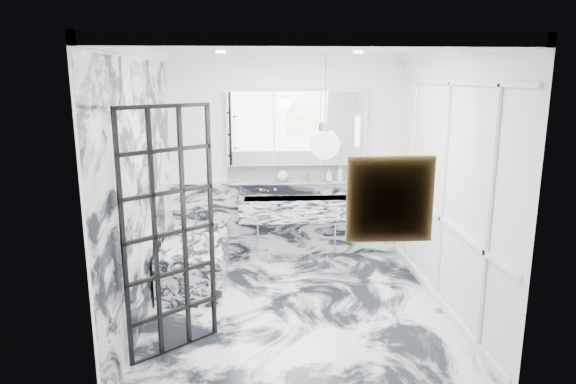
{
  "coord_description": "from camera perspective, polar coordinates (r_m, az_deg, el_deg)",
  "views": [
    {
      "loc": [
        -0.42,
        -5.24,
        2.51
      ],
      "look_at": [
        -0.05,
        0.5,
        1.21
      ],
      "focal_mm": 32.0,
      "sensor_mm": 36.0,
      "label": 1
    }
  ],
  "objects": [
    {
      "name": "soap_bottle_c",
      "position": [
        7.2,
        6.88,
        1.84
      ],
      "size": [
        0.13,
        0.13,
        0.14
      ],
      "primitive_type": "imported",
      "rotation": [
        0.0,
        0.0,
        -0.31
      ],
      "color": "silver",
      "rests_on": "ledge"
    },
    {
      "name": "soap_bottle_a",
      "position": [
        7.17,
        5.8,
        2.11
      ],
      "size": [
        0.1,
        0.1,
        0.21
      ],
      "primitive_type": "imported",
      "rotation": [
        0.0,
        0.0,
        0.38
      ],
      "color": "#8C5919",
      "rests_on": "ledge"
    },
    {
      "name": "sconce_left",
      "position": [
        6.91,
        -5.79,
        6.63
      ],
      "size": [
        0.07,
        0.07,
        0.4
      ],
      "primitive_type": "cylinder",
      "color": "white",
      "rests_on": "mirror_cabinet"
    },
    {
      "name": "flower_vase",
      "position": [
        5.93,
        -8.54,
        -6.09
      ],
      "size": [
        0.08,
        0.08,
        0.12
      ],
      "primitive_type": "cylinder",
      "color": "silver",
      "rests_on": "bathtub"
    },
    {
      "name": "floor",
      "position": [
        5.83,
        0.82,
        -12.77
      ],
      "size": [
        3.6,
        3.6,
        0.0
      ],
      "primitive_type": "plane",
      "color": "silver",
      "rests_on": "ground"
    },
    {
      "name": "face_pot",
      "position": [
        7.09,
        -0.63,
        1.82
      ],
      "size": [
        0.15,
        0.15,
        0.15
      ],
      "primitive_type": "sphere",
      "color": "white",
      "rests_on": "ledge"
    },
    {
      "name": "wall_back",
      "position": [
        7.14,
        -0.28,
        3.81
      ],
      "size": [
        3.6,
        0.0,
        3.6
      ],
      "primitive_type": "plane",
      "rotation": [
        1.57,
        0.0,
        0.0
      ],
      "color": "white",
      "rests_on": "floor"
    },
    {
      "name": "wall_left",
      "position": [
        5.49,
        -16.03,
        0.57
      ],
      "size": [
        0.0,
        3.6,
        3.6
      ],
      "primitive_type": "plane",
      "rotation": [
        1.57,
        0.0,
        1.57
      ],
      "color": "white",
      "rests_on": "floor"
    },
    {
      "name": "marble_clad_back",
      "position": [
        7.3,
        -0.26,
        -3.02
      ],
      "size": [
        3.18,
        0.05,
        1.05
      ],
      "primitive_type": "cube",
      "color": "silver",
      "rests_on": "floor"
    },
    {
      "name": "bathtub",
      "position": [
        6.57,
        -10.15,
        -7.33
      ],
      "size": [
        0.75,
        1.65,
        0.55
      ],
      "primitive_type": "cube",
      "color": "silver",
      "rests_on": "floor"
    },
    {
      "name": "wall_front",
      "position": [
        3.64,
        3.13,
        -5.04
      ],
      "size": [
        3.6,
        0.0,
        3.6
      ],
      "primitive_type": "plane",
      "rotation": [
        -1.57,
        0.0,
        0.0
      ],
      "color": "white",
      "rests_on": "floor"
    },
    {
      "name": "ledge",
      "position": [
        7.13,
        0.96,
        1.1
      ],
      "size": [
        1.9,
        0.14,
        0.04
      ],
      "primitive_type": "cube",
      "color": "silver",
      "rests_on": "wall_back"
    },
    {
      "name": "soap_bottle_b",
      "position": [
        7.15,
        4.57,
        1.94
      ],
      "size": [
        0.08,
        0.08,
        0.17
      ],
      "primitive_type": "imported",
      "rotation": [
        0.0,
        0.0,
        -0.04
      ],
      "color": "#4C4C51",
      "rests_on": "ledge"
    },
    {
      "name": "mirror_cabinet",
      "position": [
        7.02,
        0.98,
        7.11
      ],
      "size": [
        1.9,
        0.16,
        1.0
      ],
      "primitive_type": "cube",
      "color": "white",
      "rests_on": "wall_back"
    },
    {
      "name": "ceiling",
      "position": [
        5.27,
        0.92,
        15.9
      ],
      "size": [
        3.6,
        3.6,
        0.0
      ],
      "primitive_type": "plane",
      "rotation": [
        3.14,
        0.0,
        0.0
      ],
      "color": "white",
      "rests_on": "wall_back"
    },
    {
      "name": "wall_right",
      "position": [
        5.73,
        17.04,
        1.0
      ],
      "size": [
        0.0,
        3.6,
        3.6
      ],
      "primitive_type": "plane",
      "rotation": [
        1.57,
        0.0,
        -1.57
      ],
      "color": "white",
      "rests_on": "floor"
    },
    {
      "name": "artwork",
      "position": [
        3.71,
        11.27,
        -0.79
      ],
      "size": [
        0.52,
        0.05,
        0.52
      ],
      "primitive_type": "cube",
      "color": "gold",
      "rests_on": "wall_front"
    },
    {
      "name": "sconce_right",
      "position": [
        7.05,
        7.75,
        6.69
      ],
      "size": [
        0.07,
        0.07,
        0.4
      ],
      "primitive_type": "cylinder",
      "color": "white",
      "rests_on": "mirror_cabinet"
    },
    {
      "name": "panel_molding",
      "position": [
        5.74,
        16.79,
        0.02
      ],
      "size": [
        0.03,
        3.4,
        2.3
      ],
      "primitive_type": "cube",
      "color": "white",
      "rests_on": "floor"
    },
    {
      "name": "pendant_light",
      "position": [
        4.11,
        4.1,
        5.29
      ],
      "size": [
        0.24,
        0.24,
        0.24
      ],
      "primitive_type": "sphere",
      "color": "white",
      "rests_on": "ceiling"
    },
    {
      "name": "marble_clad_left",
      "position": [
        5.5,
        -15.84,
        -0.04
      ],
      "size": [
        0.02,
        3.56,
        2.68
      ],
      "primitive_type": "cube",
      "color": "silver",
      "rests_on": "floor"
    },
    {
      "name": "amber_bottle",
      "position": [
        7.12,
        2.2,
        1.65
      ],
      "size": [
        0.04,
        0.04,
        0.1
      ],
      "primitive_type": "cylinder",
      "color": "#8C5919",
      "rests_on": "ledge"
    },
    {
      "name": "subway_tile",
      "position": [
        7.17,
        0.93,
        2.26
      ],
      "size": [
        1.9,
        0.03,
        0.23
      ],
      "primitive_type": "cube",
      "color": "white",
      "rests_on": "wall_back"
    },
    {
      "name": "trough_sink",
      "position": [
        7.05,
        1.06,
        -1.88
      ],
      "size": [
        1.6,
        0.45,
        0.3
      ],
      "primitive_type": "cube",
      "color": "silver",
      "rests_on": "wall_back"
    },
    {
      "name": "crittall_door",
      "position": [
        4.74,
        -12.98,
        -4.52
      ],
      "size": [
        0.71,
        0.58,
        2.26
      ],
      "primitive_type": null,
      "rotation": [
        0.0,
        0.0,
        0.67
      ],
      "color": "black",
      "rests_on": "floor"
    }
  ]
}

